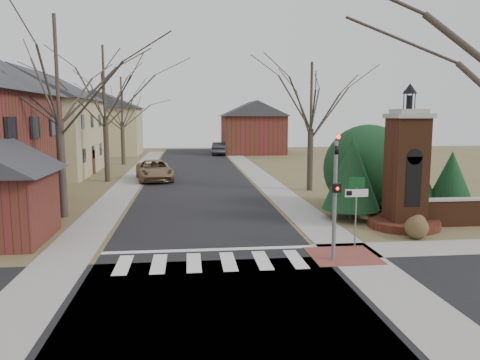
{
  "coord_description": "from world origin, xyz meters",
  "views": [
    {
      "loc": [
        -0.74,
        -14.92,
        5.06
      ],
      "look_at": [
        1.59,
        6.0,
        2.16
      ],
      "focal_mm": 35.0,
      "sensor_mm": 36.0,
      "label": 1
    }
  ],
  "objects": [
    {
      "name": "house_distant_right",
      "position": [
        7.99,
        47.99,
        3.65
      ],
      "size": [
        8.8,
        8.8,
        7.3
      ],
      "color": "maroon",
      "rests_on": "ground"
    },
    {
      "name": "bare_tree_1",
      "position": [
        -7.0,
        22.0,
        8.03
      ],
      "size": [
        8.4,
        8.4,
        11.64
      ],
      "color": "#473D33",
      "rests_on": "ground"
    },
    {
      "name": "stop_bar",
      "position": [
        0.0,
        2.3,
        0.01
      ],
      "size": [
        8.0,
        0.35,
        0.02
      ],
      "primitive_type": "cube",
      "color": "silver",
      "rests_on": "ground"
    },
    {
      "name": "bare_tree_3",
      "position": [
        7.5,
        16.0,
        6.69
      ],
      "size": [
        7.0,
        7.0,
        9.7
      ],
      "color": "#473D33",
      "rests_on": "ground"
    },
    {
      "name": "evergreen_far",
      "position": [
        12.5,
        7.2,
        1.9
      ],
      "size": [
        2.4,
        2.4,
        3.3
      ],
      "color": "#473D33",
      "rests_on": "ground"
    },
    {
      "name": "curb_apron",
      "position": [
        4.8,
        1.0,
        0.01
      ],
      "size": [
        2.4,
        2.4,
        0.02
      ],
      "primitive_type": "cube",
      "color": "brown",
      "rests_on": "ground"
    },
    {
      "name": "dry_shrub_left",
      "position": [
        8.6,
        3.0,
        0.48
      ],
      "size": [
        0.96,
        0.96,
        0.96
      ],
      "primitive_type": "sphere",
      "color": "brown",
      "rests_on": "ground"
    },
    {
      "name": "cross_street",
      "position": [
        0.0,
        -3.0,
        0.01
      ],
      "size": [
        120.0,
        8.0,
        0.01
      ],
      "primitive_type": "cube",
      "color": "black",
      "rests_on": "ground"
    },
    {
      "name": "distant_car",
      "position": [
        3.4,
        45.95,
        0.82
      ],
      "size": [
        2.43,
        5.19,
        1.65
      ],
      "primitive_type": "imported",
      "rotation": [
        0.0,
        0.0,
        3.0
      ],
      "color": "#323339",
      "rests_on": "ground"
    },
    {
      "name": "bare_tree_2",
      "position": [
        -7.5,
        35.0,
        7.03
      ],
      "size": [
        7.35,
        7.35,
        10.19
      ],
      "color": "#473D33",
      "rests_on": "ground"
    },
    {
      "name": "dry_shrub_right",
      "position": [
        9.3,
        4.28,
        0.37
      ],
      "size": [
        0.74,
        0.74,
        0.74
      ],
      "primitive_type": "sphere",
      "color": "brown",
      "rests_on": "ground"
    },
    {
      "name": "bare_tree_0",
      "position": [
        -7.0,
        9.0,
        7.7
      ],
      "size": [
        8.05,
        8.05,
        11.15
      ],
      "color": "#473D33",
      "rests_on": "ground"
    },
    {
      "name": "pickup_truck",
      "position": [
        -3.4,
        22.2,
        0.79
      ],
      "size": [
        3.48,
        6.04,
        1.58
      ],
      "primitive_type": "imported",
      "rotation": [
        0.0,
        0.0,
        0.16
      ],
      "color": "#8C6C4C",
      "rests_on": "ground"
    },
    {
      "name": "brick_gate_monument",
      "position": [
        9.0,
        4.99,
        2.17
      ],
      "size": [
        3.2,
        3.2,
        6.47
      ],
      "color": "#532B18",
      "rests_on": "ground"
    },
    {
      "name": "crosswalk_zone",
      "position": [
        0.0,
        0.8,
        0.01
      ],
      "size": [
        8.0,
        2.2,
        0.02
      ],
      "primitive_type": "cube",
      "color": "silver",
      "rests_on": "ground"
    },
    {
      "name": "main_street",
      "position": [
        0.0,
        22.0,
        0.01
      ],
      "size": [
        8.0,
        70.0,
        0.01
      ],
      "primitive_type": "cube",
      "color": "black",
      "rests_on": "ground"
    },
    {
      "name": "traffic_signal_pole",
      "position": [
        4.3,
        0.57,
        2.59
      ],
      "size": [
        0.28,
        0.41,
        4.5
      ],
      "color": "slate",
      "rests_on": "ground"
    },
    {
      "name": "sign_post",
      "position": [
        5.59,
        1.99,
        1.95
      ],
      "size": [
        0.9,
        0.07,
        2.75
      ],
      "color": "slate",
      "rests_on": "ground"
    },
    {
      "name": "sidewalk_left",
      "position": [
        -5.2,
        22.0,
        0.01
      ],
      "size": [
        2.0,
        60.0,
        0.02
      ],
      "primitive_type": "cube",
      "color": "gray",
      "rests_on": "ground"
    },
    {
      "name": "evergreen_mid",
      "position": [
        10.5,
        8.2,
        2.6
      ],
      "size": [
        3.4,
        3.4,
        4.7
      ],
      "color": "#473D33",
      "rests_on": "ground"
    },
    {
      "name": "evergreen_mass",
      "position": [
        9.0,
        9.5,
        2.4
      ],
      "size": [
        4.8,
        4.8,
        4.8
      ],
      "primitive_type": "sphere",
      "color": "black",
      "rests_on": "ground"
    },
    {
      "name": "house_stucco_left",
      "position": [
        -13.5,
        27.0,
        4.59
      ],
      "size": [
        9.8,
        12.8,
        9.28
      ],
      "color": "tan",
      "rests_on": "ground"
    },
    {
      "name": "sidewalk_right_main",
      "position": [
        5.2,
        22.0,
        0.01
      ],
      "size": [
        2.0,
        60.0,
        0.02
      ],
      "primitive_type": "cube",
      "color": "gray",
      "rests_on": "ground"
    },
    {
      "name": "house_distant_left",
      "position": [
        -12.01,
        48.0,
        4.25
      ],
      "size": [
        10.8,
        8.8,
        8.53
      ],
      "color": "tan",
      "rests_on": "ground"
    },
    {
      "name": "ground",
      "position": [
        0.0,
        0.0,
        0.0
      ],
      "size": [
        120.0,
        120.0,
        0.0
      ],
      "primitive_type": "plane",
      "color": "brown",
      "rests_on": "ground"
    },
    {
      "name": "evergreen_near",
      "position": [
        7.2,
        7.0,
        2.3
      ],
      "size": [
        2.8,
        2.8,
        4.1
      ],
      "color": "#473D33",
      "rests_on": "ground"
    }
  ]
}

